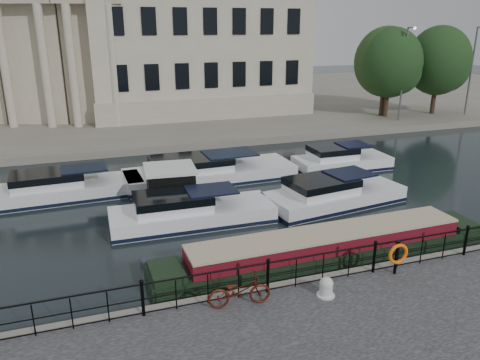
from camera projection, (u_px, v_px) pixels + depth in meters
name	position (u px, v px, depth m)	size (l,w,h in m)	color
ground_plane	(245.00, 274.00, 17.43)	(160.00, 160.00, 0.00)	black
far_bank	(129.00, 104.00, 52.35)	(120.00, 42.00, 0.55)	#6B665B
railing	(268.00, 274.00, 15.03)	(24.14, 0.14, 1.22)	black
civic_building	(119.00, 43.00, 46.04)	(53.55, 31.84, 16.85)	#ADA38C
lamp_posts	(439.00, 71.00, 42.44)	(8.24, 1.55, 8.07)	#59595B
bicycle	(239.00, 291.00, 14.35)	(0.68, 1.96, 1.03)	#48140D
mooring_bollard	(326.00, 287.00, 14.93)	(0.59, 0.59, 0.66)	silver
life_ring_post	(398.00, 254.00, 16.05)	(0.77, 0.20, 1.25)	black
narrowboat	(327.00, 251.00, 18.40)	(14.09, 2.13, 1.52)	black
harbour_hut	(171.00, 189.00, 23.46)	(3.60, 3.09, 2.21)	#6B665B
cabin_cruisers	(223.00, 186.00, 25.70)	(23.64, 9.48, 1.99)	white
trees	(407.00, 64.00, 43.22)	(11.12, 6.55, 8.23)	black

